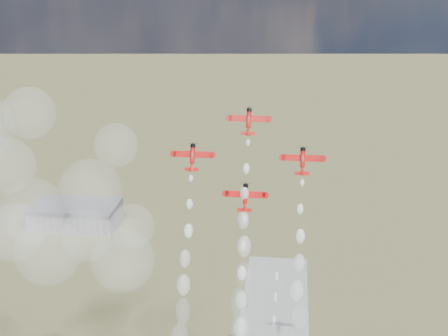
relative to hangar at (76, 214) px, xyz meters
name	(u,v)px	position (x,y,z in m)	size (l,w,h in m)	color
hangar	(76,214)	(0.00, 0.00, 0.00)	(50.00, 28.00, 13.00)	gray
plane_lead	(249,121)	(113.17, -168.86, 104.03)	(10.38, 5.38, 6.81)	red
plane_left	(192,157)	(98.84, -173.59, 95.19)	(10.38, 5.38, 6.81)	red
plane_right	(303,161)	(127.49, -173.59, 95.19)	(10.38, 5.38, 6.81)	red
plane_slot	(245,197)	(113.17, -178.32, 86.35)	(10.38, 5.38, 6.81)	red
smoke_trail_lead	(241,291)	(113.31, -189.29, 65.41)	(5.41, 25.44, 44.90)	white
smoke_trail_left	(182,328)	(98.92, -194.27, 56.70)	(5.86, 25.69, 45.01)	white
smoke_trail_right	(297,335)	(127.60, -194.15, 56.80)	(5.96, 25.73, 44.65)	white
drifted_smoke_cloud	(47,197)	(50.93, -156.97, 75.20)	(65.74, 41.56, 57.68)	white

